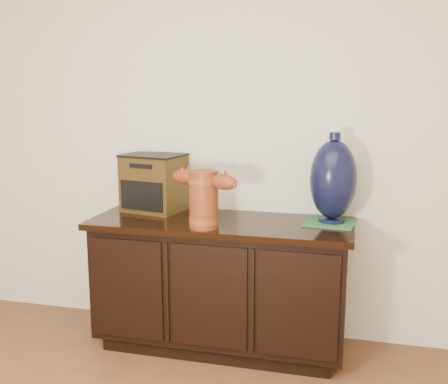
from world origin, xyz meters
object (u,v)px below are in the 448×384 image
(tv_radio, at_px, (154,183))
(lamp_base, at_px, (333,180))
(sideboard, at_px, (221,283))
(terracotta_vessel, at_px, (204,196))
(spray_can, at_px, (213,202))

(tv_radio, distance_m, lamp_base, 1.06)
(sideboard, relative_size, terracotta_vessel, 3.45)
(lamp_base, bearing_deg, spray_can, -177.58)
(spray_can, bearing_deg, sideboard, -44.87)
(terracotta_vessel, xyz_separation_m, tv_radio, (-0.40, 0.32, -0.00))
(terracotta_vessel, xyz_separation_m, spray_can, (-0.01, 0.24, -0.08))
(sideboard, relative_size, spray_can, 7.97)
(lamp_base, bearing_deg, tv_radio, 177.04)
(terracotta_vessel, bearing_deg, tv_radio, 165.27)
(terracotta_vessel, distance_m, tv_radio, 0.52)
(tv_radio, bearing_deg, terracotta_vessel, -27.03)
(tv_radio, xyz_separation_m, spray_can, (0.39, -0.08, -0.08))
(terracotta_vessel, distance_m, spray_can, 0.25)
(lamp_base, relative_size, spray_can, 2.67)
(sideboard, xyz_separation_m, spray_can, (-0.06, 0.06, 0.46))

